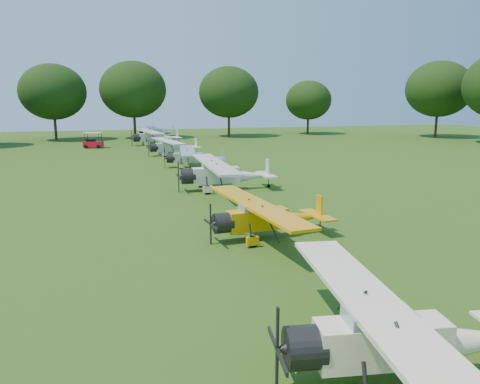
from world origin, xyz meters
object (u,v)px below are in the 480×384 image
(aircraft_7, at_px, (156,131))
(aircraft_6, at_px, (154,136))
(aircraft_2, at_px, (266,215))
(aircraft_5, at_px, (172,146))
(aircraft_4, at_px, (193,156))
(aircraft_3, at_px, (223,172))
(golf_cart, at_px, (93,143))
(aircraft_1, at_px, (402,334))

(aircraft_7, bearing_deg, aircraft_6, -97.89)
(aircraft_2, distance_m, aircraft_6, 48.46)
(aircraft_2, relative_size, aircraft_5, 0.98)
(aircraft_2, relative_size, aircraft_4, 1.02)
(aircraft_2, relative_size, aircraft_6, 0.86)
(aircraft_2, relative_size, aircraft_7, 1.00)
(aircraft_7, bearing_deg, aircraft_2, -92.02)
(aircraft_3, distance_m, aircraft_7, 49.12)
(aircraft_3, height_order, aircraft_5, aircraft_3)
(aircraft_2, bearing_deg, golf_cart, 95.37)
(aircraft_4, height_order, golf_cart, golf_cart)
(aircraft_5, distance_m, aircraft_6, 13.30)
(aircraft_5, xyz_separation_m, aircraft_6, (-0.81, 13.27, 0.17))
(aircraft_1, distance_m, aircraft_5, 47.21)
(aircraft_1, xyz_separation_m, aircraft_7, (1.60, 73.57, -0.07))
(aircraft_2, xyz_separation_m, aircraft_4, (0.79, 24.59, -0.02))
(aircraft_4, distance_m, aircraft_7, 36.96)
(aircraft_2, distance_m, aircraft_4, 24.60)
(aircraft_6, relative_size, aircraft_7, 1.17)
(aircraft_2, height_order, aircraft_5, aircraft_5)
(aircraft_5, bearing_deg, aircraft_4, -95.78)
(aircraft_6, height_order, aircraft_7, aircraft_6)
(golf_cart, bearing_deg, aircraft_4, -50.26)
(aircraft_1, height_order, aircraft_3, aircraft_3)
(aircraft_6, bearing_deg, aircraft_4, -94.34)
(aircraft_2, bearing_deg, aircraft_3, 80.12)
(aircraft_3, relative_size, aircraft_5, 1.14)
(aircraft_4, xyz_separation_m, aircraft_5, (-0.62, 10.60, 0.05))
(aircraft_3, relative_size, aircraft_4, 1.18)
(aircraft_5, height_order, golf_cart, golf_cart)
(aircraft_6, xyz_separation_m, golf_cart, (-8.57, -1.93, -0.61))
(aircraft_6, bearing_deg, aircraft_2, -97.01)
(aircraft_1, distance_m, aircraft_2, 12.04)
(aircraft_1, height_order, aircraft_4, aircraft_1)
(aircraft_4, bearing_deg, aircraft_1, -84.46)
(aircraft_1, distance_m, aircraft_7, 73.58)
(aircraft_4, bearing_deg, aircraft_6, 101.30)
(aircraft_4, bearing_deg, aircraft_5, 101.23)
(aircraft_5, height_order, aircraft_7, aircraft_5)
(aircraft_1, height_order, aircraft_7, aircraft_1)
(aircraft_5, bearing_deg, aircraft_2, -99.41)
(aircraft_3, xyz_separation_m, aircraft_5, (-0.71, 22.76, -0.17))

